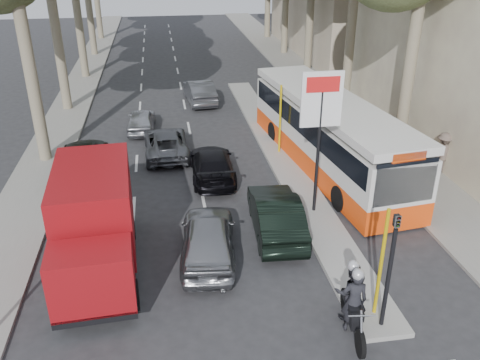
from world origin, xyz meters
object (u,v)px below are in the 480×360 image
object	(u,v)px
silver_hatchback	(208,238)
city_bus	(328,131)
red_truck	(95,223)
motorcycle	(352,298)
dark_hatchback	(276,214)

from	to	relation	value
silver_hatchback	city_bus	size ratio (longest dim) A/B	0.35
red_truck	city_bus	size ratio (longest dim) A/B	0.49
silver_hatchback	motorcycle	bearing A→B (deg)	138.13
silver_hatchback	motorcycle	xyz separation A→B (m)	(3.53, -3.92, 0.19)
silver_hatchback	motorcycle	size ratio (longest dim) A/B	1.83
city_bus	motorcycle	bearing A→B (deg)	-111.20
city_bus	motorcycle	xyz separation A→B (m)	(-2.65, -10.51, -0.80)
motorcycle	city_bus	bearing A→B (deg)	82.46
silver_hatchback	dark_hatchback	size ratio (longest dim) A/B	0.97
dark_hatchback	motorcycle	world-z (taller)	motorcycle
silver_hatchback	red_truck	bearing A→B (deg)	7.11
red_truck	motorcycle	xyz separation A→B (m)	(7.07, -3.86, -0.77)
dark_hatchback	motorcycle	distance (m)	5.23
red_truck	motorcycle	size ratio (longest dim) A/B	2.55
red_truck	motorcycle	bearing A→B (deg)	-31.90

